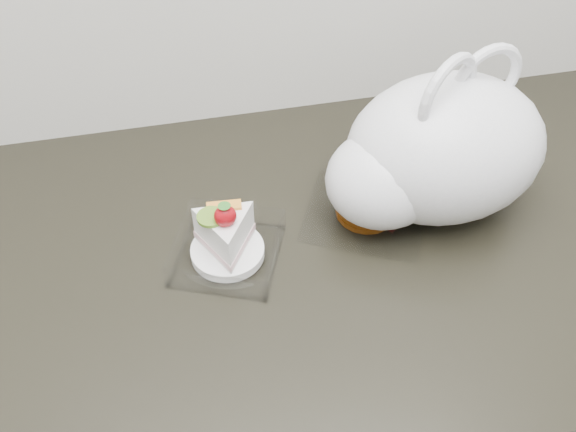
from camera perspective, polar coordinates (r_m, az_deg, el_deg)
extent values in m
cube|color=black|center=(1.26, 0.47, -17.10)|extent=(2.00, 0.60, 0.86)
cube|color=black|center=(0.88, 0.64, -3.61)|extent=(2.04, 0.64, 0.04)
cube|color=white|center=(0.86, -5.35, -3.51)|extent=(0.17, 0.17, 0.00)
cylinder|color=white|center=(0.85, -5.39, -3.14)|extent=(0.10, 0.10, 0.01)
ellipsoid|color=#B00B18|center=(0.79, -5.60, 0.00)|extent=(0.03, 0.02, 0.03)
cone|color=#2D7223|center=(0.78, -5.67, 0.73)|extent=(0.02, 0.02, 0.01)
cylinder|color=olive|center=(0.81, -6.88, -0.08)|extent=(0.04, 0.04, 0.00)
cube|color=orange|center=(0.82, -5.71, 0.89)|extent=(0.05, 0.02, 0.00)
cube|color=white|center=(0.92, 6.91, 0.26)|extent=(0.22, 0.21, 0.00)
cylinder|color=brown|center=(0.91, 7.00, 1.07)|extent=(0.10, 0.10, 0.04)
cylinder|color=brown|center=(0.91, 6.93, 0.47)|extent=(0.11, 0.11, 0.01)
cylinder|color=brown|center=(0.89, 7.11, 1.94)|extent=(0.08, 0.08, 0.00)
cube|color=black|center=(0.89, 9.07, -0.16)|extent=(0.03, 0.03, 0.03)
ellipsoid|color=white|center=(0.88, 13.76, 5.84)|extent=(0.33, 0.30, 0.20)
ellipsoid|color=white|center=(0.86, 8.55, 3.29)|extent=(0.20, 0.19, 0.13)
torus|color=white|center=(0.82, 14.00, 10.37)|extent=(0.10, 0.07, 0.11)
torus|color=white|center=(0.87, 17.26, 11.50)|extent=(0.10, 0.03, 0.10)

